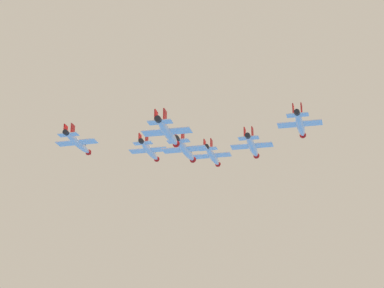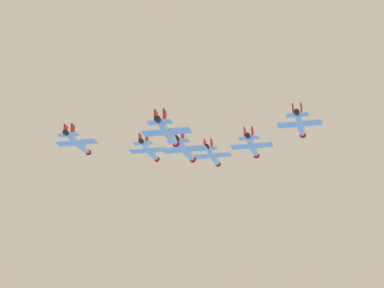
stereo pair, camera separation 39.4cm
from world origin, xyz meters
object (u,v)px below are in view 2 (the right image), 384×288
(jet_left_wingman, at_px, (150,151))
(jet_trailing, at_px, (168,132))
(jet_right_outer, at_px, (300,124))
(jet_slot_rear, at_px, (185,150))
(jet_lead, at_px, (213,156))
(jet_left_outer, at_px, (78,143))
(jet_right_wingman, at_px, (252,146))

(jet_left_wingman, height_order, jet_trailing, jet_left_wingman)
(jet_right_outer, relative_size, jet_slot_rear, 0.97)
(jet_lead, bearing_deg, jet_slot_rear, -179.74)
(jet_lead, bearing_deg, jet_left_outer, 139.90)
(jet_right_wingman, distance_m, jet_right_outer, 18.08)
(jet_left_outer, distance_m, jet_trailing, 27.52)
(jet_right_outer, bearing_deg, jet_left_outer, 89.70)
(jet_right_outer, xyz_separation_m, jet_slot_rear, (-3.35, 23.11, -3.39))
(jet_lead, bearing_deg, jet_left_wingman, 139.90)
(jet_left_wingman, height_order, jet_right_outer, jet_left_wingman)
(jet_trailing, bearing_deg, jet_slot_rear, -0.03)
(jet_slot_rear, bearing_deg, jet_left_outer, 91.09)
(jet_lead, xyz_separation_m, jet_trailing, (-40.79, -5.92, -9.43))
(jet_lead, relative_size, jet_slot_rear, 1.00)
(jet_right_wingman, relative_size, jet_trailing, 0.99)
(jet_right_wingman, bearing_deg, jet_trailing, 156.41)
(jet_right_wingman, bearing_deg, jet_slot_rear, 139.07)
(jet_lead, xyz_separation_m, jet_right_wingman, (-11.92, -13.53, -3.39))
(jet_right_wingman, xyz_separation_m, jet_slot_rear, (-15.27, 9.58, -4.66))
(jet_right_outer, height_order, jet_trailing, jet_right_outer)
(jet_left_wingman, relative_size, jet_slot_rear, 0.96)
(jet_left_wingman, distance_m, jet_right_outer, 37.69)
(jet_trailing, bearing_deg, jet_left_wingman, 23.00)
(jet_right_wingman, distance_m, jet_slot_rear, 18.62)
(jet_lead, height_order, jet_slot_rear, jet_lead)
(jet_lead, xyz_separation_m, jet_right_outer, (-23.84, -27.06, -4.66))
(jet_right_outer, bearing_deg, jet_lead, 40.06)
(jet_right_wingman, relative_size, jet_left_outer, 1.04)
(jet_left_wingman, bearing_deg, jet_slot_rear, -139.50)
(jet_right_outer, relative_size, jet_trailing, 0.96)
(jet_right_wingman, bearing_deg, jet_left_wingman, 89.44)
(jet_right_wingman, xyz_separation_m, jet_right_outer, (-11.92, -13.53, -1.27))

